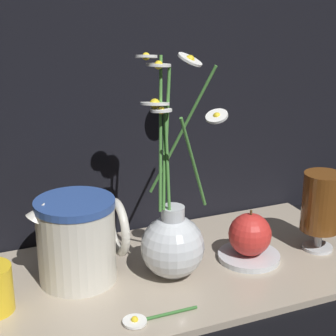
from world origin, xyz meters
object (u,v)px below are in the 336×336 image
Objects in this scene: ceramic_pitcher at (78,237)px; tea_glass at (321,204)px; orange_fruit at (250,234)px; vase_with_flowers at (173,238)px.

tea_glass is at bearing -8.40° from ceramic_pitcher.
orange_fruit is (-0.14, 0.01, -0.04)m from tea_glass.
ceramic_pitcher is 0.44m from tea_glass.
vase_with_flowers is at bearing 179.81° from orange_fruit.
vase_with_flowers reaches higher than ceramic_pitcher.
ceramic_pitcher reaches higher than tea_glass.
ceramic_pitcher is at bearing 171.60° from tea_glass.
vase_with_flowers reaches higher than orange_fruit.
tea_glass reaches higher than orange_fruit.
ceramic_pitcher is 1.84× the size of orange_fruit.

